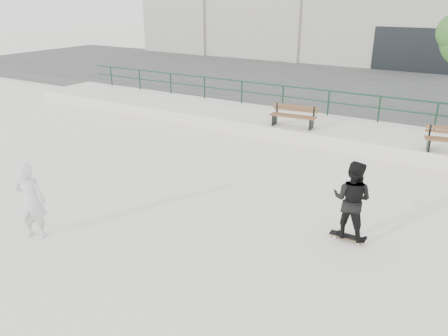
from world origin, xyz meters
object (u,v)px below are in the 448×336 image
Objects in this scene: standing_skater at (352,200)px; bench_left at (293,116)px; skateboard at (347,236)px; seated_skater at (31,201)px.

bench_left is at bearing -54.16° from standing_skater.
bench_left is 2.22× the size of skateboard.
skateboard is at bearing -177.47° from seated_skater.
standing_skater reaches higher than seated_skater.
bench_left is 7.27m from standing_skater.
seated_skater is at bearing -151.15° from skateboard.
skateboard is (3.91, -6.13, -0.82)m from bench_left.
skateboard is 0.44× the size of standing_skater.
seated_skater reaches higher than skateboard.
seated_skater is at bearing -108.06° from bench_left.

